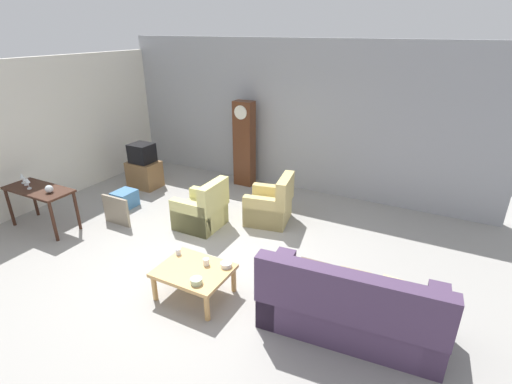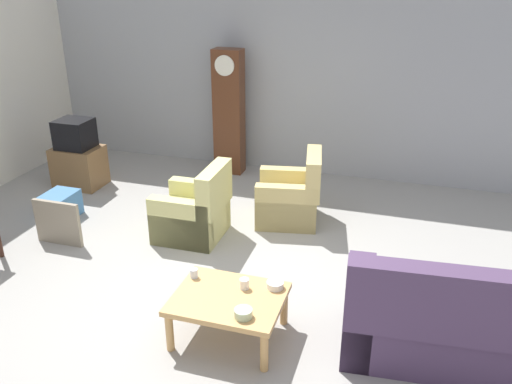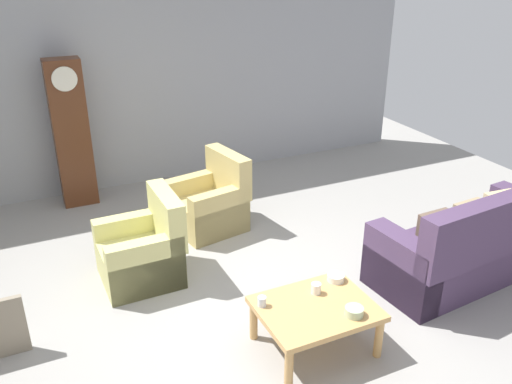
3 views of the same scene
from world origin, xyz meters
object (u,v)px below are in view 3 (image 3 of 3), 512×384
(cup_blue_rimmed, at_px, (262,301))
(bowl_shallow_green, at_px, (354,311))
(couch_floral, at_px, (472,246))
(armchair_olive_near, at_px, (144,252))
(bowl_white_stacked, at_px, (336,278))
(coffee_table_wood, at_px, (316,312))
(cup_white_porcelain, at_px, (316,288))
(armchair_olive_far, at_px, (210,204))
(grandfather_clock, at_px, (71,134))

(cup_blue_rimmed, height_order, bowl_shallow_green, cup_blue_rimmed)
(couch_floral, height_order, bowl_shallow_green, couch_floral)
(armchair_olive_near, bearing_deg, bowl_white_stacked, -45.32)
(armchair_olive_near, relative_size, bowl_shallow_green, 5.97)
(coffee_table_wood, xyz_separation_m, cup_white_porcelain, (0.09, 0.16, 0.11))
(cup_white_porcelain, bearing_deg, cup_blue_rimmed, 176.24)
(cup_white_porcelain, height_order, bowl_white_stacked, cup_white_porcelain)
(coffee_table_wood, height_order, cup_white_porcelain, cup_white_porcelain)
(armchair_olive_far, height_order, coffee_table_wood, armchair_olive_far)
(armchair_olive_far, bearing_deg, couch_floral, -46.27)
(cup_blue_rimmed, xyz_separation_m, bowl_shallow_green, (0.62, -0.43, -0.01))
(coffee_table_wood, bearing_deg, couch_floral, 7.86)
(coffee_table_wood, height_order, bowl_shallow_green, bowl_shallow_green)
(armchair_olive_far, xyz_separation_m, cup_white_porcelain, (0.12, -2.28, 0.16))
(bowl_white_stacked, bearing_deg, cup_white_porcelain, -160.71)
(grandfather_clock, bearing_deg, cup_blue_rimmed, -75.15)
(coffee_table_wood, relative_size, cup_blue_rimmed, 11.01)
(grandfather_clock, xyz_separation_m, cup_blue_rimmed, (0.97, -3.65, -0.50))
(grandfather_clock, xyz_separation_m, bowl_white_stacked, (1.73, -3.60, -0.52))
(armchair_olive_near, height_order, bowl_shallow_green, armchair_olive_near)
(grandfather_clock, height_order, cup_white_porcelain, grandfather_clock)
(couch_floral, bearing_deg, bowl_white_stacked, -179.04)
(cup_blue_rimmed, relative_size, bowl_shallow_green, 0.57)
(cup_white_porcelain, distance_m, bowl_white_stacked, 0.28)
(cup_blue_rimmed, distance_m, bowl_white_stacked, 0.76)
(bowl_white_stacked, bearing_deg, grandfather_clock, 115.69)
(couch_floral, height_order, cup_blue_rimmed, couch_floral)
(coffee_table_wood, xyz_separation_m, bowl_shallow_green, (0.22, -0.23, 0.10))
(armchair_olive_near, bearing_deg, armchair_olive_far, 37.19)
(grandfather_clock, height_order, bowl_white_stacked, grandfather_clock)
(couch_floral, bearing_deg, bowl_shallow_green, -164.21)
(couch_floral, distance_m, armchair_olive_near, 3.38)
(armchair_olive_near, height_order, armchair_olive_far, same)
(coffee_table_wood, height_order, bowl_white_stacked, bowl_white_stacked)
(couch_floral, xyz_separation_m, grandfather_clock, (-3.41, 3.57, 0.61))
(bowl_shallow_green, bearing_deg, grandfather_clock, 111.31)
(couch_floral, height_order, cup_white_porcelain, couch_floral)
(coffee_table_wood, relative_size, cup_white_porcelain, 10.07)
(grandfather_clock, bearing_deg, armchair_olive_near, -81.38)
(armchair_olive_far, relative_size, bowl_shallow_green, 5.97)
(bowl_shallow_green, bearing_deg, coffee_table_wood, 132.83)
(armchair_olive_far, xyz_separation_m, bowl_white_stacked, (0.38, -2.19, 0.15))
(cup_white_porcelain, bearing_deg, armchair_olive_near, 127.11)
(bowl_white_stacked, bearing_deg, coffee_table_wood, -144.51)
(couch_floral, distance_m, cup_white_porcelain, 1.95)
(coffee_table_wood, bearing_deg, grandfather_clock, 109.67)
(cup_blue_rimmed, height_order, bowl_white_stacked, cup_blue_rimmed)
(cup_white_porcelain, bearing_deg, grandfather_clock, 111.74)
(couch_floral, relative_size, bowl_white_stacked, 14.17)
(couch_floral, distance_m, armchair_olive_far, 2.99)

